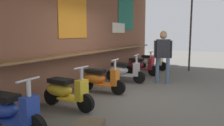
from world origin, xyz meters
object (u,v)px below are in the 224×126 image
scooter_yellow (65,91)px  scooter_orange (99,79)px  scooter_maroon (139,65)px  scooter_cream (150,61)px  scooter_silver (123,71)px  scooter_blue (8,110)px  shopper_with_handbag (162,51)px

scooter_yellow → scooter_orange: 1.47m
scooter_orange → scooter_maroon: bearing=86.0°
scooter_orange → scooter_cream: 4.48m
scooter_maroon → scooter_cream: 1.40m
scooter_orange → scooter_silver: (1.56, 0.00, 0.00)m
scooter_blue → scooter_yellow: size_ratio=1.00×
scooter_maroon → scooter_yellow: bearing=-89.8°
shopper_with_handbag → scooter_orange: bearing=-54.9°
scooter_blue → scooter_maroon: bearing=87.0°
scooter_silver → scooter_cream: bearing=86.7°
scooter_silver → shopper_with_handbag: size_ratio=0.81×
scooter_orange → scooter_maroon: 3.09m
scooter_blue → scooter_silver: 4.47m
scooter_silver → scooter_cream: 2.92m
scooter_maroon → shopper_with_handbag: 1.82m
scooter_orange → shopper_with_handbag: bearing=53.6°
scooter_silver → shopper_with_handbag: shopper_with_handbag is taller
scooter_silver → scooter_blue: bearing=-93.3°
scooter_maroon → scooter_cream: bearing=90.2°
scooter_maroon → scooter_cream: (1.40, -0.00, 0.00)m
scooter_cream → scooter_orange: bearing=-86.5°
scooter_yellow → shopper_with_handbag: bearing=72.9°
scooter_blue → shopper_with_handbag: (4.86, -1.24, 0.68)m
scooter_silver → scooter_cream: (2.92, -0.00, 0.00)m
scooter_cream → shopper_with_handbag: size_ratio=0.81×
shopper_with_handbag → scooter_maroon: bearing=-154.9°
scooter_orange → scooter_yellow: bearing=-94.0°
scooter_yellow → shopper_with_handbag: 3.71m
scooter_silver → scooter_maroon: 1.53m
scooter_silver → scooter_cream: same height
shopper_with_handbag → scooter_yellow: bearing=-42.3°
scooter_blue → scooter_maroon: 5.99m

